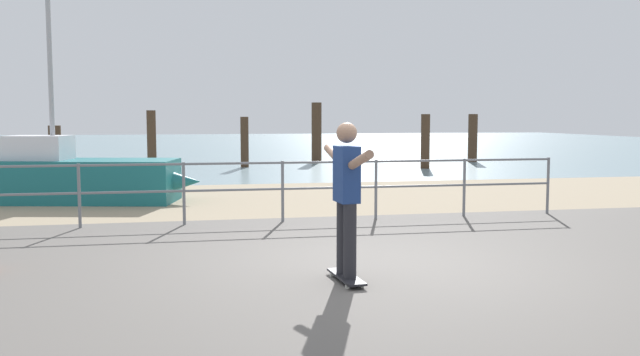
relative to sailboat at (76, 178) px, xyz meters
The scene contains 13 objects.
ground_plane 9.18m from the sailboat, 61.39° to the right, with size 24.00×10.00×0.04m, color #605B56.
beach_strip 4.42m from the sailboat, ahead, with size 24.00×6.00×0.04m, color tan.
sea_surface 28.30m from the sailboat, 81.08° to the left, with size 72.00×50.00×0.04m, color #75939E.
railing_fence 4.09m from the sailboat, 57.56° to the right, with size 13.12×0.05×1.05m.
sailboat is the anchor object (origin of this frame).
skateboard 8.63m from the sailboat, 63.10° to the right, with size 0.26×0.81×0.08m.
skateboarder 8.64m from the sailboat, 63.10° to the right, with size 0.23×1.45×1.65m.
groyne_post_0 7.61m from the sailboat, 102.99° to the left, with size 0.38×0.38×1.51m, color #422D1E.
groyne_post_1 5.72m from the sailboat, 77.00° to the left, with size 0.26×0.26×1.97m, color #422D1E.
groyne_post_2 9.89m from the sailboat, 64.36° to the left, with size 0.28×0.28×1.78m, color #422D1E.
groyne_post_3 13.31m from the sailboat, 56.84° to the left, with size 0.39×0.39×2.32m, color #422D1E.
groyne_post_4 12.52m from the sailboat, 34.85° to the left, with size 0.30×0.30×1.87m, color #422D1E.
groyne_post_5 16.60m from the sailboat, 36.96° to the left, with size 0.36×0.36×1.88m, color #422D1E.
Camera 1 is at (-2.18, -7.59, 1.80)m, focal length 37.86 mm.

